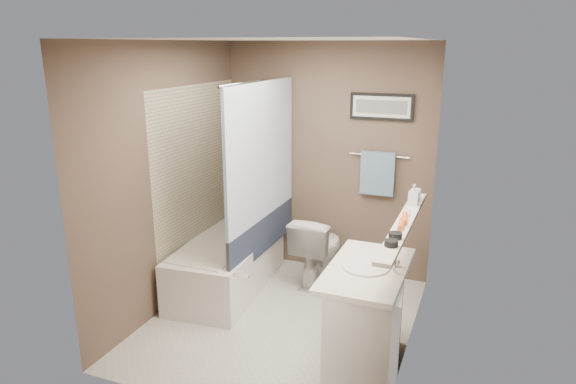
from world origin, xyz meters
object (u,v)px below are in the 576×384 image
at_px(bathtub, 228,264).
at_px(vanity, 366,323).
at_px(toilet, 318,249).
at_px(candle_bowl_near, 391,243).
at_px(soap_bottle, 414,195).
at_px(candle_bowl_far, 395,236).
at_px(glass_jar, 416,195).
at_px(hair_brush_front, 402,224).
at_px(hair_brush_back, 405,218).

xyz_separation_m(bathtub, vanity, (1.60, -0.85, 0.15)).
height_order(bathtub, toilet, toilet).
height_order(candle_bowl_near, soap_bottle, soap_bottle).
height_order(candle_bowl_far, glass_jar, glass_jar).
relative_size(bathtub, hair_brush_front, 6.82).
bearing_deg(soap_bottle, candle_bowl_far, -90.00).
relative_size(candle_bowl_far, glass_jar, 0.90).
bearing_deg(toilet, bathtub, 33.88).
bearing_deg(hair_brush_back, vanity, -120.84).
bearing_deg(hair_brush_back, bathtub, 163.28).
relative_size(glass_jar, soap_bottle, 0.59).
relative_size(hair_brush_front, glass_jar, 2.20).
bearing_deg(vanity, toilet, 114.16).
distance_m(toilet, vanity, 1.54).
distance_m(hair_brush_back, glass_jar, 0.55).
height_order(toilet, candle_bowl_near, candle_bowl_near).
xyz_separation_m(candle_bowl_far, soap_bottle, (0.00, 0.80, 0.07)).
bearing_deg(glass_jar, candle_bowl_far, -90.00).
bearing_deg(bathtub, vanity, -32.55).
bearing_deg(candle_bowl_far, hair_brush_back, 90.00).
distance_m(hair_brush_back, soap_bottle, 0.42).
relative_size(candle_bowl_far, soap_bottle, 0.53).
height_order(vanity, candle_bowl_far, candle_bowl_far).
distance_m(candle_bowl_near, glass_jar, 1.07).
distance_m(candle_bowl_far, glass_jar, 0.93).
bearing_deg(vanity, glass_jar, 70.62).
bearing_deg(candle_bowl_far, soap_bottle, 90.00).
relative_size(bathtub, hair_brush_back, 6.82).
distance_m(candle_bowl_far, soap_bottle, 0.80).
bearing_deg(bathtub, candle_bowl_far, -31.82).
bearing_deg(vanity, soap_bottle, 68.51).
xyz_separation_m(candle_bowl_near, hair_brush_front, (0.00, 0.39, 0.00)).
bearing_deg(toilet, glass_jar, 159.13).
bearing_deg(bathtub, glass_jar, -4.24).
xyz_separation_m(hair_brush_back, soap_bottle, (0.00, 0.42, 0.06)).
relative_size(bathtub, candle_bowl_far, 16.67).
bearing_deg(soap_bottle, vanity, -104.26).
bearing_deg(candle_bowl_near, candle_bowl_far, 90.00).
xyz_separation_m(hair_brush_front, hair_brush_back, (0.00, 0.14, 0.00)).
bearing_deg(toilet, hair_brush_back, 138.27).
xyz_separation_m(candle_bowl_near, candle_bowl_far, (0.00, 0.14, 0.00)).
height_order(bathtub, candle_bowl_near, candle_bowl_near).
bearing_deg(candle_bowl_near, vanity, 130.95).
bearing_deg(glass_jar, hair_brush_back, -90.00).
height_order(bathtub, soap_bottle, soap_bottle).
bearing_deg(bathtub, hair_brush_front, -25.30).
height_order(hair_brush_front, soap_bottle, soap_bottle).
xyz_separation_m(candle_bowl_near, glass_jar, (0.00, 1.07, 0.03)).
distance_m(toilet, soap_bottle, 1.42).
distance_m(bathtub, candle_bowl_far, 2.19).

